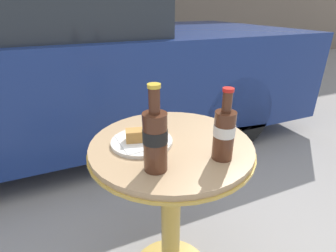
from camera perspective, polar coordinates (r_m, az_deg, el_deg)
bistro_table at (r=1.03m, az=0.65°, el=-13.51°), size 0.58×0.58×0.69m
cola_bottle_left at (r=0.72m, az=-2.81°, el=-2.69°), size 0.07×0.07×0.25m
cola_bottle_right at (r=0.80m, az=12.11°, el=-1.33°), size 0.07×0.07×0.23m
lunch_plate_near at (r=0.91m, az=-5.71°, el=-3.02°), size 0.21×0.21×0.05m
parked_car at (r=2.51m, az=-26.58°, el=11.52°), size 4.50×1.83×1.38m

